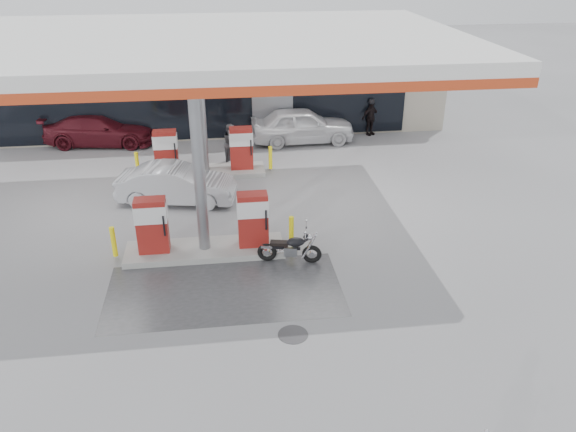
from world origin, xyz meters
The scene contains 14 objects.
ground centered at (0.00, 0.00, 0.00)m, with size 90.00×90.00×0.00m, color gray.
wet_patch centered at (0.50, 0.00, 0.00)m, with size 6.00×3.00×0.00m, color #4C4C4F.
drain_cover centered at (2.00, -2.00, 0.00)m, with size 0.70×0.70×0.01m, color #38383A.
store_building centered at (0.01, 15.94, 2.01)m, with size 22.00×8.22×4.00m.
canopy centered at (0.00, 5.00, 5.27)m, with size 16.00×10.02×5.51m.
pump_island_near centered at (0.00, 2.00, 0.71)m, with size 5.14×1.30×1.78m.
pump_island_far centered at (0.00, 8.00, 0.71)m, with size 5.14×1.30×1.78m.
parked_motorcycle centered at (2.37, 1.20, 0.41)m, with size 1.78×0.76×0.92m.
sedan_white centered at (4.22, 11.20, 0.77)m, with size 1.81×4.51×1.54m, color white.
attendant centered at (1.05, 9.21, 0.78)m, with size 0.76×0.59×1.56m, color #545459.
hatchback_silver centered at (-0.93, 5.60, 0.65)m, with size 1.38×3.97×1.31m, color #B1B3B9.
parked_car_left centered at (-4.50, 12.04, 0.68)m, with size 1.90×4.68×1.36m, color #52111B.
parked_car_right centered at (4.50, 13.94, 0.63)m, with size 2.09×4.53×1.26m, color black.
biker_walking centered at (7.43, 11.80, 0.80)m, with size 0.93×0.39×1.59m, color black.
Camera 1 is at (0.57, -12.15, 8.18)m, focal length 35.00 mm.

